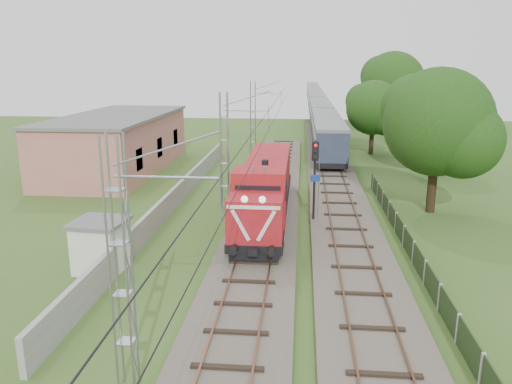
# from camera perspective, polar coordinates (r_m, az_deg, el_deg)

# --- Properties ---
(ground) EXTENTS (140.00, 140.00, 0.00)m
(ground) POSITION_cam_1_polar(r_m,az_deg,el_deg) (23.53, -0.67, -10.29)
(ground) COLOR #395921
(ground) RESTS_ON ground
(track_main) EXTENTS (4.20, 70.00, 0.45)m
(track_main) POSITION_cam_1_polar(r_m,az_deg,el_deg) (29.94, 0.71, -4.36)
(track_main) COLOR #6B6054
(track_main) RESTS_ON ground
(track_side) EXTENTS (4.20, 80.00, 0.45)m
(track_side) POSITION_cam_1_polar(r_m,az_deg,el_deg) (42.45, 8.86, 1.16)
(track_side) COLOR #6B6054
(track_side) RESTS_ON ground
(catenary) EXTENTS (3.31, 70.00, 8.00)m
(catenary) POSITION_cam_1_polar(r_m,az_deg,el_deg) (34.14, -3.55, 4.68)
(catenary) COLOR gray
(catenary) RESTS_ON ground
(boundary_wall) EXTENTS (0.25, 40.00, 1.50)m
(boundary_wall) POSITION_cam_1_polar(r_m,az_deg,el_deg) (35.55, -9.14, -0.53)
(boundary_wall) COLOR #9E9E99
(boundary_wall) RESTS_ON ground
(station_building) EXTENTS (8.40, 20.40, 5.22)m
(station_building) POSITION_cam_1_polar(r_m,az_deg,el_deg) (48.94, -15.49, 5.50)
(station_building) COLOR #BC7265
(station_building) RESTS_ON ground
(fence) EXTENTS (0.12, 32.00, 1.20)m
(fence) POSITION_cam_1_polar(r_m,az_deg,el_deg) (26.59, 17.56, -6.60)
(fence) COLOR black
(fence) RESTS_ON ground
(locomotive) EXTENTS (2.87, 16.41, 4.17)m
(locomotive) POSITION_cam_1_polar(r_m,az_deg,el_deg) (31.85, 1.09, 0.52)
(locomotive) COLOR black
(locomotive) RESTS_ON ground
(coach_rake) EXTENTS (3.03, 113.34, 3.50)m
(coach_rake) POSITION_cam_1_polar(r_m,az_deg,el_deg) (101.26, 6.92, 10.28)
(coach_rake) COLOR black
(coach_rake) RESTS_ON ground
(signal_post) EXTENTS (0.57, 0.46, 5.31)m
(signal_post) POSITION_cam_1_polar(r_m,az_deg,el_deg) (30.90, 6.75, 2.81)
(signal_post) COLOR black
(signal_post) RESTS_ON ground
(relay_hut) EXTENTS (2.70, 2.70, 2.55)m
(relay_hut) POSITION_cam_1_polar(r_m,az_deg,el_deg) (25.54, -17.32, -5.82)
(relay_hut) COLOR silver
(relay_hut) RESTS_ON ground
(tree_a) EXTENTS (7.46, 7.11, 9.67)m
(tree_a) POSITION_cam_1_polar(r_m,az_deg,el_deg) (35.04, 20.21, 7.36)
(tree_a) COLOR #312414
(tree_a) RESTS_ON ground
(tree_b) EXTENTS (5.96, 5.68, 7.73)m
(tree_b) POSITION_cam_1_polar(r_m,az_deg,el_deg) (47.68, 19.51, 7.63)
(tree_b) COLOR #312414
(tree_b) RESTS_ON ground
(tree_c) EXTENTS (6.25, 5.95, 8.10)m
(tree_c) POSITION_cam_1_polar(r_m,az_deg,el_deg) (56.78, 13.34, 9.29)
(tree_c) COLOR #312414
(tree_c) RESTS_ON ground
(tree_d) EXTENTS (8.82, 8.40, 11.44)m
(tree_d) POSITION_cam_1_polar(r_m,az_deg,el_deg) (71.07, 15.44, 11.83)
(tree_d) COLOR #312414
(tree_d) RESTS_ON ground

